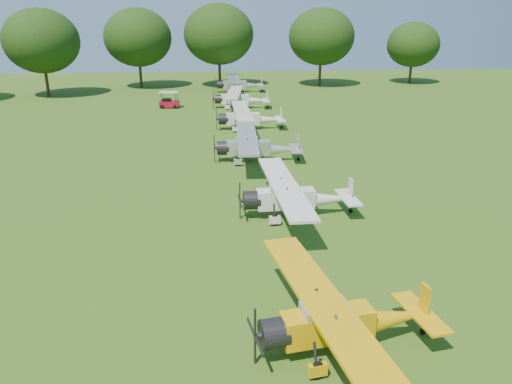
% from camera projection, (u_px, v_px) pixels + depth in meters
% --- Properties ---
extents(ground, '(160.00, 160.00, 0.00)m').
position_uv_depth(ground, '(277.00, 220.00, 28.48)').
color(ground, '#315214').
rests_on(ground, ground).
extents(tree_belt, '(137.36, 130.27, 14.52)m').
position_uv_depth(tree_belt, '(346.00, 76.00, 26.23)').
color(tree_belt, '#322713').
rests_on(tree_belt, ground).
extents(aircraft_2, '(6.77, 10.71, 2.10)m').
position_uv_depth(aircraft_2, '(341.00, 319.00, 17.13)').
color(aircraft_2, '#D79E09').
rests_on(aircraft_2, ground).
extents(aircraft_3, '(6.93, 11.03, 2.18)m').
position_uv_depth(aircraft_3, '(294.00, 195.00, 28.70)').
color(aircraft_3, silver).
rests_on(aircraft_3, ground).
extents(aircraft_4, '(7.07, 11.25, 2.22)m').
position_uv_depth(aircraft_4, '(255.00, 145.00, 39.54)').
color(aircraft_4, silver).
rests_on(aircraft_4, ground).
extents(aircraft_5, '(7.04, 11.18, 2.21)m').
position_uv_depth(aircraft_5, '(248.00, 117.00, 50.69)').
color(aircraft_5, silver).
rests_on(aircraft_5, ground).
extents(aircraft_6, '(7.20, 11.45, 2.25)m').
position_uv_depth(aircraft_6, '(239.00, 98.00, 62.22)').
color(aircraft_6, silver).
rests_on(aircraft_6, ground).
extents(aircraft_7, '(7.38, 11.72, 2.32)m').
position_uv_depth(aircraft_7, '(238.00, 83.00, 75.15)').
color(aircraft_7, silver).
rests_on(aircraft_7, ground).
extents(golf_cart, '(2.51, 1.73, 2.01)m').
position_uv_depth(golf_cart, '(169.00, 103.00, 62.64)').
color(golf_cart, maroon).
rests_on(golf_cart, ground).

